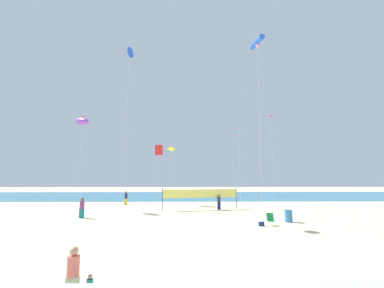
# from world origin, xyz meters

# --- Properties ---
(ground_plane) EXTENTS (120.00, 120.00, 0.00)m
(ground_plane) POSITION_xyz_m (0.00, 0.00, 0.00)
(ground_plane) COLOR beige
(ocean_band) EXTENTS (120.00, 20.00, 0.01)m
(ocean_band) POSITION_xyz_m (0.00, 29.02, 0.00)
(ocean_band) COLOR teal
(ocean_band) RESTS_ON ground
(mother_figure) EXTENTS (0.37, 0.37, 1.62)m
(mother_figure) POSITION_xyz_m (-2.43, -9.31, 0.87)
(mother_figure) COLOR #99B28C
(mother_figure) RESTS_ON ground
(toddler_figure) EXTENTS (0.19, 0.19, 0.84)m
(toddler_figure) POSITION_xyz_m (-1.86, -9.41, 0.45)
(toddler_figure) COLOR olive
(toddler_figure) RESTS_ON ground
(beachgoer_plum_shirt) EXTENTS (0.40, 0.40, 1.77)m
(beachgoer_plum_shirt) POSITION_xyz_m (-8.28, 5.82, 0.94)
(beachgoer_plum_shirt) COLOR #19727A
(beachgoer_plum_shirt) RESTS_ON ground
(beachgoer_charcoal_shirt) EXTENTS (0.37, 0.37, 1.63)m
(beachgoer_charcoal_shirt) POSITION_xyz_m (4.46, 11.04, 0.87)
(beachgoer_charcoal_shirt) COLOR navy
(beachgoer_charcoal_shirt) RESTS_ON ground
(beachgoer_navy_shirt) EXTENTS (0.39, 0.39, 1.69)m
(beachgoer_navy_shirt) POSITION_xyz_m (-6.76, 15.68, 0.90)
(beachgoer_navy_shirt) COLOR gold
(beachgoer_navy_shirt) RESTS_ON ground
(folding_beach_chair) EXTENTS (0.52, 0.65, 0.89)m
(folding_beach_chair) POSITION_xyz_m (7.34, 2.34, 0.47)
(folding_beach_chair) COLOR #1E8C4C
(folding_beach_chair) RESTS_ON ground
(trash_barrel) EXTENTS (0.62, 0.62, 0.96)m
(trash_barrel) POSITION_xyz_m (9.19, 3.63, 0.48)
(trash_barrel) COLOR teal
(trash_barrel) RESTS_ON ground
(volleyball_net) EXTENTS (8.17, 1.48, 2.40)m
(volleyball_net) POSITION_xyz_m (2.42, 10.93, 1.64)
(volleyball_net) COLOR #4C4C51
(volleyball_net) RESTS_ON ground
(beach_handbag) EXTENTS (0.39, 0.20, 0.31)m
(beach_handbag) POSITION_xyz_m (6.54, 2.03, 0.16)
(beach_handbag) COLOR navy
(beach_handbag) RESTS_ON ground
(kite_violet_inflatable) EXTENTS (2.49, 2.23, 10.59)m
(kite_violet_inflatable) POSITION_xyz_m (-11.23, 12.06, 9.92)
(kite_violet_inflatable) COLOR silver
(kite_violet_inflatable) RESTS_ON ground
(kite_blue_tube) EXTENTS (0.88, 2.06, 16.03)m
(kite_blue_tube) POSITION_xyz_m (7.35, 4.55, 15.72)
(kite_blue_tube) COLOR silver
(kite_blue_tube) RESTS_ON ground
(kite_red_diamond) EXTENTS (0.80, 0.79, 12.61)m
(kite_red_diamond) POSITION_xyz_m (13.34, 19.63, 12.22)
(kite_red_diamond) COLOR silver
(kite_red_diamond) RESTS_ON ground
(kite_red_box) EXTENTS (0.94, 0.94, 7.65)m
(kite_red_box) POSITION_xyz_m (-2.77, 16.54, 6.98)
(kite_red_box) COLOR silver
(kite_red_box) RESTS_ON ground
(kite_blue_delta) EXTENTS (0.74, 1.11, 16.32)m
(kite_blue_delta) POSITION_xyz_m (-4.81, 6.88, 15.75)
(kite_blue_delta) COLOR silver
(kite_blue_delta) RESTS_ON ground
(kite_green_diamond) EXTENTS (0.53, 0.53, 9.55)m
(kite_green_diamond) POSITION_xyz_m (7.86, 16.34, 9.00)
(kite_green_diamond) COLOR silver
(kite_green_diamond) RESTS_ON ground
(kite_yellow_diamond) EXTENTS (0.72, 0.71, 7.12)m
(kite_yellow_diamond) POSITION_xyz_m (-0.94, 13.15, 6.84)
(kite_yellow_diamond) COLOR silver
(kite_yellow_diamond) RESTS_ON ground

